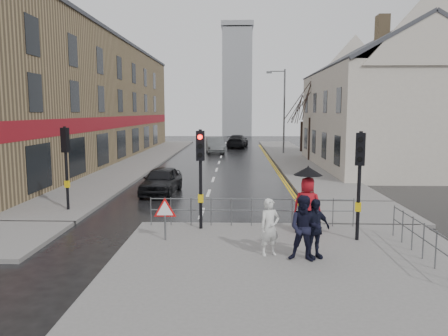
# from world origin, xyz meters

# --- Properties ---
(ground) EXTENTS (120.00, 120.00, 0.00)m
(ground) POSITION_xyz_m (0.00, 0.00, 0.00)
(ground) COLOR black
(ground) RESTS_ON ground
(near_pavement) EXTENTS (10.00, 9.00, 0.14)m
(near_pavement) POSITION_xyz_m (3.00, -3.50, 0.07)
(near_pavement) COLOR #605E5B
(near_pavement) RESTS_ON ground
(left_pavement) EXTENTS (4.00, 44.00, 0.14)m
(left_pavement) POSITION_xyz_m (-6.50, 23.00, 0.07)
(left_pavement) COLOR #605E5B
(left_pavement) RESTS_ON ground
(right_pavement) EXTENTS (4.00, 40.00, 0.14)m
(right_pavement) POSITION_xyz_m (6.50, 25.00, 0.07)
(right_pavement) COLOR #605E5B
(right_pavement) RESTS_ON ground
(pavement_bridge_right) EXTENTS (4.00, 4.20, 0.14)m
(pavement_bridge_right) POSITION_xyz_m (6.50, 3.00, 0.07)
(pavement_bridge_right) COLOR #605E5B
(pavement_bridge_right) RESTS_ON ground
(building_left_terrace) EXTENTS (8.00, 42.00, 10.00)m
(building_left_terrace) POSITION_xyz_m (-12.00, 22.00, 5.00)
(building_left_terrace) COLOR #876F4E
(building_left_terrace) RESTS_ON ground
(building_right_cream) EXTENTS (9.00, 16.40, 10.10)m
(building_right_cream) POSITION_xyz_m (12.00, 18.00, 4.78)
(building_right_cream) COLOR beige
(building_right_cream) RESTS_ON ground
(church_tower) EXTENTS (5.00, 5.00, 18.00)m
(church_tower) POSITION_xyz_m (1.50, 62.00, 9.00)
(church_tower) COLOR gray
(church_tower) RESTS_ON ground
(traffic_signal_near_left) EXTENTS (0.28, 0.27, 3.40)m
(traffic_signal_near_left) POSITION_xyz_m (0.20, 0.20, 2.46)
(traffic_signal_near_left) COLOR black
(traffic_signal_near_left) RESTS_ON near_pavement
(traffic_signal_near_right) EXTENTS (0.34, 0.33, 3.40)m
(traffic_signal_near_right) POSITION_xyz_m (5.20, -1.00, 2.46)
(traffic_signal_near_right) COLOR black
(traffic_signal_near_right) RESTS_ON near_pavement
(traffic_signal_far_left) EXTENTS (0.34, 0.33, 3.40)m
(traffic_signal_far_left) POSITION_xyz_m (-5.50, 3.00, 2.46)
(traffic_signal_far_left) COLOR black
(traffic_signal_far_left) RESTS_ON left_pavement
(guard_railing_front) EXTENTS (7.14, 0.04, 1.00)m
(guard_railing_front) POSITION_xyz_m (1.95, 0.60, 0.86)
(guard_railing_front) COLOR #595B5E
(guard_railing_front) RESTS_ON near_pavement
(guard_railing_side) EXTENTS (0.04, 4.54, 1.00)m
(guard_railing_side) POSITION_xyz_m (6.50, -2.75, 0.84)
(guard_railing_side) COLOR #595B5E
(guard_railing_side) RESTS_ON near_pavement
(warning_sign) EXTENTS (0.80, 0.07, 1.35)m
(warning_sign) POSITION_xyz_m (-0.80, -1.21, 1.04)
(warning_sign) COLOR #595B5E
(warning_sign) RESTS_ON near_pavement
(street_lamp) EXTENTS (1.83, 0.25, 8.00)m
(street_lamp) POSITION_xyz_m (5.82, 28.00, 4.71)
(street_lamp) COLOR #595B5E
(street_lamp) RESTS_ON right_pavement
(tree_near) EXTENTS (2.40, 2.40, 6.58)m
(tree_near) POSITION_xyz_m (7.50, 22.00, 5.14)
(tree_near) COLOR black
(tree_near) RESTS_ON right_pavement
(tree_far) EXTENTS (2.40, 2.40, 5.64)m
(tree_far) POSITION_xyz_m (8.00, 30.00, 4.42)
(tree_far) COLOR black
(tree_far) RESTS_ON right_pavement
(pedestrian_a) EXTENTS (0.68, 0.57, 1.60)m
(pedestrian_a) POSITION_xyz_m (2.35, -2.55, 0.94)
(pedestrian_a) COLOR silver
(pedestrian_a) RESTS_ON near_pavement
(pedestrian_b) EXTENTS (1.00, 0.85, 1.78)m
(pedestrian_b) POSITION_xyz_m (3.25, -2.99, 1.03)
(pedestrian_b) COLOR black
(pedestrian_b) RESTS_ON near_pavement
(pedestrian_with_umbrella) EXTENTS (1.07, 0.96, 2.22)m
(pedestrian_with_umbrella) POSITION_xyz_m (3.74, -0.31, 1.31)
(pedestrian_with_umbrella) COLOR maroon
(pedestrian_with_umbrella) RESTS_ON near_pavement
(pedestrian_d) EXTENTS (1.05, 0.77, 1.65)m
(pedestrian_d) POSITION_xyz_m (3.54, -2.77, 0.97)
(pedestrian_d) COLOR black
(pedestrian_d) RESTS_ON near_pavement
(car_parked) EXTENTS (1.90, 4.08, 1.35)m
(car_parked) POSITION_xyz_m (-2.37, 7.29, 0.68)
(car_parked) COLOR black
(car_parked) RESTS_ON ground
(car_mid) EXTENTS (2.28, 4.95, 1.57)m
(car_mid) POSITION_xyz_m (-0.74, 29.43, 0.79)
(car_mid) COLOR #4B4E50
(car_mid) RESTS_ON ground
(car_far) EXTENTS (2.70, 5.35, 1.49)m
(car_far) POSITION_xyz_m (1.54, 36.02, 0.74)
(car_far) COLOR black
(car_far) RESTS_ON ground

